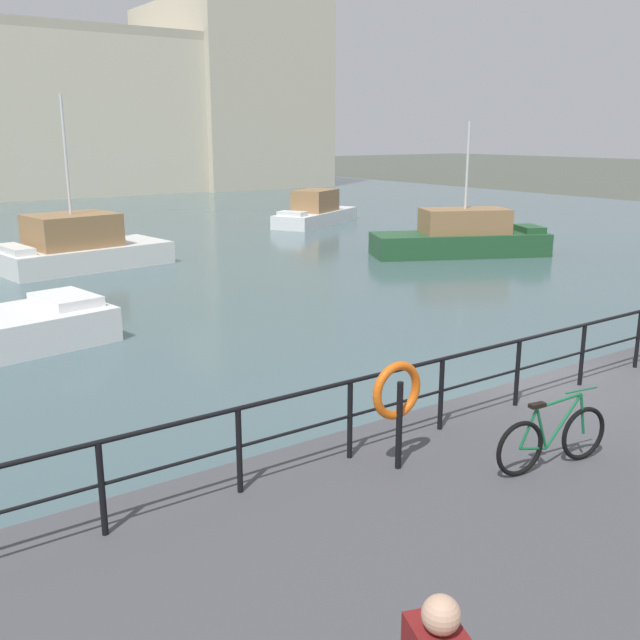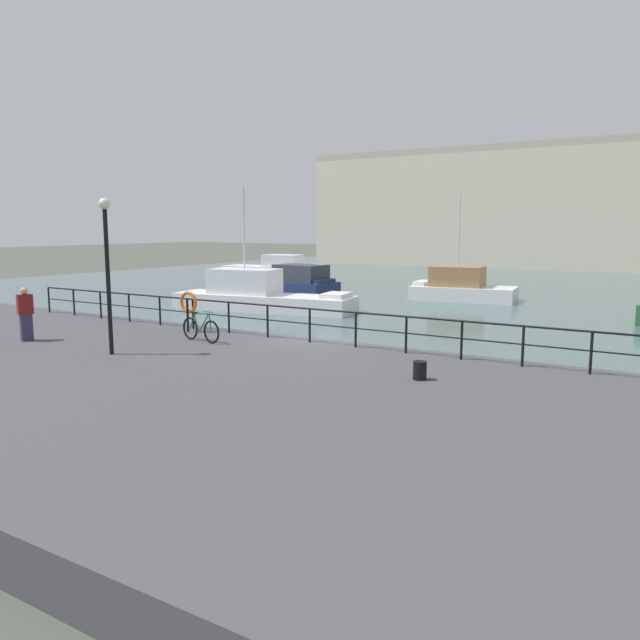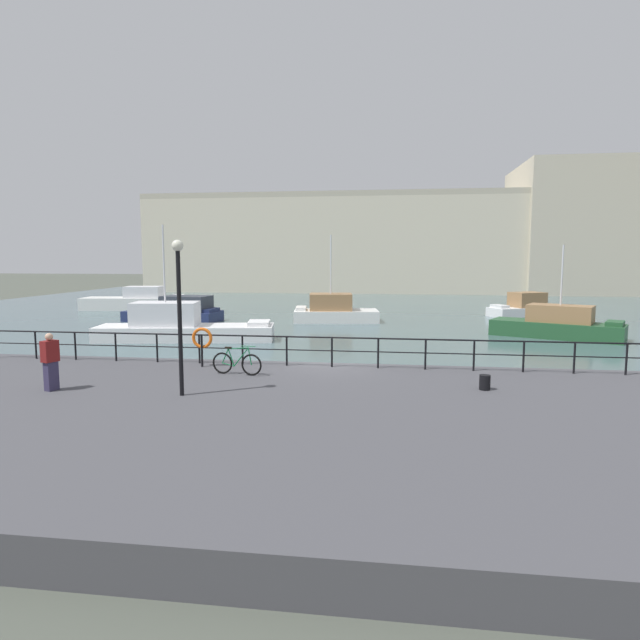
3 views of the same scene
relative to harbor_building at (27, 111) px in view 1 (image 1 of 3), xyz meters
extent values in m
plane|color=#4C5147|center=(-5.70, -56.25, -6.56)|extent=(240.00, 240.00, 0.00)
cube|color=#476066|center=(-5.70, -26.05, -6.56)|extent=(80.00, 60.00, 0.01)
cube|color=#C0B69F|center=(18.70, 0.01, 1.62)|extent=(12.60, 17.02, 16.37)
cube|color=white|center=(-10.90, -46.22, -5.60)|extent=(1.45, 1.93, 0.24)
cube|color=white|center=(-7.53, -36.95, -6.14)|extent=(6.35, 3.69, 0.83)
cube|color=#997047|center=(-7.92, -37.00, -5.13)|extent=(3.29, 2.70, 1.19)
cube|color=white|center=(-10.03, -37.29, -5.60)|extent=(0.99, 2.11, 0.24)
cylinder|color=silver|center=(-7.92, -37.00, -2.44)|extent=(0.10, 0.10, 4.19)
cube|color=#23512D|center=(5.94, -43.07, -6.09)|extent=(7.37, 5.08, 0.92)
cube|color=#997047|center=(6.10, -43.15, -5.14)|extent=(3.87, 3.08, 0.99)
cube|color=#23512D|center=(8.63, -44.38, -5.52)|extent=(1.44, 1.75, 0.24)
cylinder|color=silver|center=(6.10, -43.15, -2.93)|extent=(0.10, 0.10, 3.44)
cube|color=white|center=(7.14, -31.05, -6.20)|extent=(6.69, 4.84, 0.70)
cube|color=#997047|center=(7.05, -31.10, -5.26)|extent=(3.04, 2.71, 1.17)
cube|color=white|center=(4.74, -32.33, -5.73)|extent=(1.35, 1.62, 0.24)
cylinder|color=black|center=(-13.65, -57.00, -5.25)|extent=(0.07, 0.07, 1.05)
cylinder|color=black|center=(-12.03, -57.00, -5.25)|extent=(0.07, 0.07, 1.05)
cylinder|color=black|center=(-10.40, -57.00, -5.25)|extent=(0.07, 0.07, 1.05)
cylinder|color=black|center=(-8.77, -57.00, -5.25)|extent=(0.07, 0.07, 1.05)
cylinder|color=black|center=(-7.14, -57.00, -5.25)|extent=(0.07, 0.07, 1.05)
cylinder|color=black|center=(-5.52, -57.00, -5.25)|extent=(0.07, 0.07, 1.05)
cylinder|color=black|center=(-3.89, -57.00, -5.25)|extent=(0.07, 0.07, 1.05)
cylinder|color=black|center=(-5.52, -57.00, -4.72)|extent=(26.04, 0.06, 0.06)
cylinder|color=black|center=(-5.52, -57.00, -5.19)|extent=(26.04, 0.04, 0.04)
torus|color=black|center=(-7.97, -58.78, -5.41)|extent=(0.72, 0.17, 0.72)
torus|color=black|center=(-9.00, -58.61, -5.41)|extent=(0.72, 0.17, 0.72)
cylinder|color=#146638|center=(-8.33, -58.72, -5.17)|extent=(0.55, 0.12, 0.66)
cylinder|color=#146638|center=(-8.68, -58.66, -5.21)|extent=(0.24, 0.07, 0.58)
cylinder|color=#146638|center=(-8.42, -58.70, -4.89)|extent=(0.72, 0.15, 0.11)
cylinder|color=#146638|center=(-8.79, -58.65, -5.45)|extent=(0.43, 0.10, 0.12)
cylinder|color=#146638|center=(-8.89, -58.63, -5.17)|extent=(0.26, 0.08, 0.51)
cylinder|color=#146638|center=(-8.02, -58.77, -5.13)|extent=(0.14, 0.06, 0.57)
cube|color=black|center=(-8.78, -58.65, -4.88)|extent=(0.23, 0.12, 0.05)
cylinder|color=#146638|center=(-8.07, -58.76, -4.80)|extent=(0.52, 0.11, 0.02)
cylinder|color=black|center=(-10.08, -57.60, -5.20)|extent=(0.08, 0.08, 1.15)
torus|color=orange|center=(-10.08, -57.54, -4.75)|extent=(0.75, 0.11, 0.75)
sphere|color=tan|center=(-13.23, -61.50, -4.19)|extent=(0.22, 0.22, 0.22)
camera|label=1|loc=(-15.73, -63.90, -1.65)|focal=40.63mm
camera|label=2|loc=(4.94, -73.17, -2.22)|focal=35.29mm
camera|label=3|loc=(-3.35, -75.81, -1.89)|focal=30.53mm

